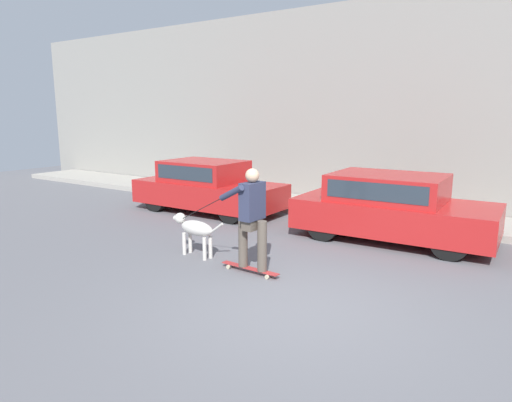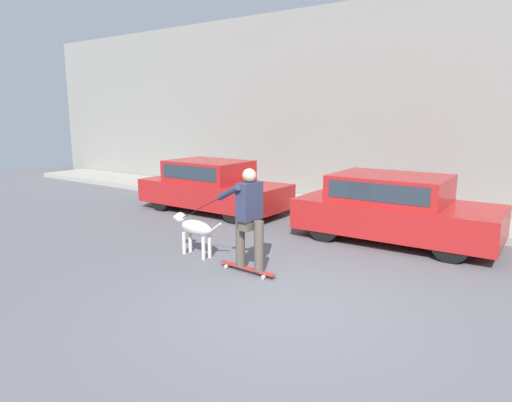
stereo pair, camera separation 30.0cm
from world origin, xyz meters
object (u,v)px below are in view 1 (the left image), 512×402
(dog, at_px, (195,229))
(parked_car_1, at_px, (392,208))
(fire_hydrant, at_px, (313,204))
(skateboarder, at_px, (252,215))
(parked_car_0, at_px, (208,187))

(dog, bearing_deg, parked_car_1, -125.54)
(fire_hydrant, bearing_deg, skateboarder, -77.33)
(dog, relative_size, fire_hydrant, 1.72)
(parked_car_1, bearing_deg, dog, -132.66)
(skateboarder, bearing_deg, dog, -4.83)
(parked_car_1, relative_size, dog, 3.22)
(parked_car_0, height_order, fire_hydrant, parked_car_0)
(parked_car_1, relative_size, fire_hydrant, 5.54)
(parked_car_0, xyz_separation_m, dog, (2.26, -3.09, -0.14))
(parked_car_0, distance_m, parked_car_1, 4.91)
(parked_car_1, height_order, fire_hydrant, parked_car_1)
(parked_car_0, bearing_deg, parked_car_1, -0.39)
(parked_car_0, xyz_separation_m, fire_hydrant, (2.75, 0.73, -0.27))
(parked_car_1, height_order, skateboarder, skateboarder)
(parked_car_0, relative_size, dog, 3.25)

